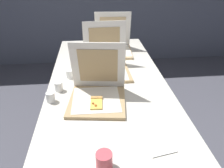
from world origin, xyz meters
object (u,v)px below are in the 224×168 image
object	(u,v)px
cup_printed_front	(104,161)
pizza_box_front	(97,93)
table	(108,86)
cup_white_mid	(70,74)
pizza_box_back	(113,47)
pizza_box_middle	(106,66)
napkin_pile	(157,144)
cup_white_near_left	(51,97)
cup_white_near_center	(59,87)

from	to	relation	value
cup_printed_front	pizza_box_front	bearing A→B (deg)	90.96
table	pizza_box_front	size ratio (longest dim) A/B	4.88
cup_white_mid	pizza_box_back	bearing A→B (deg)	53.41
pizza_box_middle	pizza_box_back	size ratio (longest dim) A/B	1.02
pizza_box_back	napkin_pile	distance (m)	1.39
napkin_pile	cup_white_near_left	bearing A→B (deg)	143.21
pizza_box_front	cup_white_near_center	world-z (taller)	pizza_box_front
table	pizza_box_back	bearing A→B (deg)	80.28
table	pizza_box_front	distance (m)	0.31
pizza_box_middle	cup_white_mid	world-z (taller)	pizza_box_middle
pizza_box_front	pizza_box_back	xyz separation A→B (m)	(0.21, 0.92, 0.00)
cup_white_mid	napkin_pile	bearing A→B (deg)	-57.47
pizza_box_back	cup_white_near_center	size ratio (longest dim) A/B	5.72
cup_white_near_left	cup_white_near_center	bearing A→B (deg)	74.57
table	pizza_box_back	distance (m)	0.67
pizza_box_front	cup_white_near_center	size ratio (longest dim) A/B	6.01
pizza_box_middle	cup_printed_front	world-z (taller)	pizza_box_middle
pizza_box_front	cup_white_near_left	distance (m)	0.33
cup_white_near_center	cup_printed_front	size ratio (longest dim) A/B	0.80
pizza_box_back	cup_white_near_center	distance (m)	0.91
cup_printed_front	pizza_box_middle	bearing A→B (deg)	85.11
cup_printed_front	napkin_pile	xyz separation A→B (m)	(0.29, 0.12, -0.04)
cup_white_near_center	napkin_pile	size ratio (longest dim) A/B	0.38
pizza_box_back	cup_white_near_left	bearing A→B (deg)	-116.64
cup_white_near_center	cup_white_near_left	xyz separation A→B (m)	(-0.04, -0.14, 0.00)
cup_white_near_center	cup_white_mid	bearing A→B (deg)	70.46
pizza_box_back	cup_white_mid	distance (m)	0.71
cup_white_mid	cup_printed_front	size ratio (longest dim) A/B	0.80
cup_white_near_center	cup_white_mid	distance (m)	0.21
cup_white_near_center	cup_printed_front	xyz separation A→B (m)	(0.30, -0.74, 0.01)
cup_white_mid	napkin_pile	distance (m)	0.96
pizza_box_front	cup_white_near_left	bearing A→B (deg)	-175.21
napkin_pile	cup_printed_front	bearing A→B (deg)	-157.13
cup_white_near_left	cup_white_mid	bearing A→B (deg)	72.15
pizza_box_front	pizza_box_middle	distance (m)	0.46
table	cup_printed_front	bearing A→B (deg)	-95.68
cup_white_near_center	pizza_box_front	bearing A→B (deg)	-28.64
pizza_box_middle	cup_printed_front	xyz separation A→B (m)	(-0.09, -1.03, -0.01)
napkin_pile	table	bearing A→B (deg)	105.92
pizza_box_middle	cup_white_near_left	xyz separation A→B (m)	(-0.42, -0.43, -0.02)
pizza_box_front	cup_white_mid	xyz separation A→B (m)	(-0.22, 0.36, -0.02)
table	cup_white_near_center	size ratio (longest dim) A/B	29.29
cup_white_near_center	napkin_pile	distance (m)	0.85
table	napkin_pile	world-z (taller)	napkin_pile
pizza_box_back	cup_white_near_left	xyz separation A→B (m)	(-0.53, -0.91, -0.02)
cup_white_mid	cup_white_near_left	distance (m)	0.36
cup_white_mid	cup_white_near_left	xyz separation A→B (m)	(-0.11, -0.34, 0.00)
pizza_box_back	pizza_box_front	bearing A→B (deg)	-98.93
table	cup_printed_front	xyz separation A→B (m)	(-0.08, -0.85, 0.09)
cup_white_near_left	cup_printed_front	xyz separation A→B (m)	(0.34, -0.59, 0.01)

